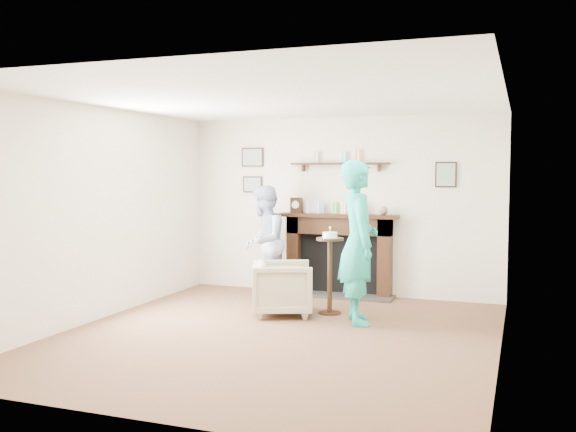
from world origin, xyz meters
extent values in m
plane|color=brown|center=(0.00, 0.00, 0.00)|extent=(5.00, 5.00, 0.00)
cube|color=beige|center=(0.00, 2.50, 1.25)|extent=(4.50, 0.04, 2.50)
cube|color=beige|center=(-2.25, 0.00, 1.25)|extent=(0.04, 5.00, 2.50)
cube|color=beige|center=(2.25, 0.00, 1.25)|extent=(0.04, 5.00, 2.50)
cube|color=white|center=(0.00, 0.00, 2.50)|extent=(4.50, 5.00, 0.04)
cube|color=black|center=(-0.66, 2.40, 0.55)|extent=(0.18, 0.20, 1.10)
cube|color=black|center=(0.66, 2.40, 0.55)|extent=(0.18, 0.20, 1.10)
cube|color=black|center=(0.00, 2.40, 0.98)|extent=(1.50, 0.20, 0.24)
cube|color=black|center=(0.00, 2.47, 0.43)|extent=(1.14, 0.06, 0.86)
cube|color=#302E2B|center=(0.00, 2.28, 0.01)|extent=(1.60, 0.44, 0.03)
cube|color=black|center=(0.00, 2.37, 1.12)|extent=(1.68, 0.26, 0.05)
cube|color=black|center=(0.00, 2.42, 1.85)|extent=(1.40, 0.15, 0.03)
cube|color=black|center=(-1.35, 2.48, 1.95)|extent=(0.34, 0.03, 0.28)
cube|color=black|center=(-1.35, 2.48, 1.55)|extent=(0.30, 0.03, 0.24)
cube|color=black|center=(1.45, 2.48, 1.70)|extent=(0.28, 0.03, 0.34)
cube|color=black|center=(-0.62, 2.37, 1.26)|extent=(0.16, 0.09, 0.22)
cylinder|color=white|center=(-0.62, 2.32, 1.27)|extent=(0.11, 0.01, 0.11)
sphere|color=green|center=(0.64, 2.37, 1.21)|extent=(0.12, 0.12, 0.12)
imported|color=tan|center=(-0.30, 0.96, 0.00)|extent=(0.92, 0.91, 0.65)
imported|color=silver|center=(-0.93, 1.90, 0.00)|extent=(0.70, 0.84, 1.55)
imported|color=#20B9B2|center=(0.66, 0.87, 0.00)|extent=(0.69, 0.80, 1.87)
cylinder|color=black|center=(0.22, 1.20, 0.01)|extent=(0.28, 0.28, 0.02)
cylinder|color=black|center=(0.22, 1.20, 0.46)|extent=(0.06, 0.06, 0.89)
cylinder|color=black|center=(0.22, 1.20, 0.92)|extent=(0.33, 0.33, 0.03)
cylinder|color=silver|center=(0.22, 1.20, 0.94)|extent=(0.23, 0.23, 0.01)
cylinder|color=white|center=(0.22, 1.20, 0.97)|extent=(0.18, 0.18, 0.06)
cylinder|color=#F7E09C|center=(0.22, 1.20, 1.03)|extent=(0.01, 0.01, 0.05)
sphere|color=orange|center=(0.22, 1.20, 1.06)|extent=(0.02, 0.02, 0.02)
camera|label=1|loc=(2.42, -6.26, 1.74)|focal=40.00mm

